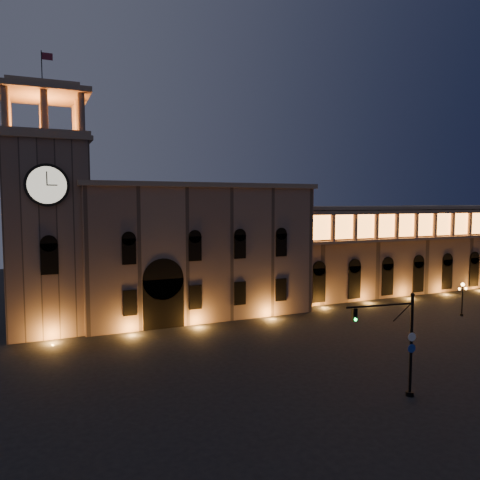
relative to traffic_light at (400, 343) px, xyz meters
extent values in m
plane|color=black|center=(-3.60, 10.93, -4.32)|extent=(160.00, 160.00, 0.00)
cube|color=#785D4E|center=(-5.60, 32.93, 4.18)|extent=(30.00, 12.00, 17.00)
cube|color=#866F5C|center=(-5.60, 32.93, 12.98)|extent=(30.80, 12.80, 0.60)
cube|color=black|center=(-11.60, 27.53, -1.32)|extent=(5.00, 1.40, 6.00)
cylinder|color=black|center=(-11.60, 27.53, 1.68)|extent=(5.00, 1.40, 5.00)
cube|color=orange|center=(-11.60, 27.33, -1.52)|extent=(4.20, 0.20, 5.00)
cube|color=#785D4E|center=(-24.10, 31.93, 6.68)|extent=(9.00, 9.00, 22.00)
cube|color=#866F5C|center=(-24.10, 31.93, 17.93)|extent=(9.80, 9.80, 0.50)
cylinder|color=black|center=(-24.10, 27.25, 12.68)|extent=(4.60, 0.35, 4.60)
cylinder|color=beige|center=(-24.10, 27.11, 12.68)|extent=(4.00, 0.12, 4.00)
cube|color=#866F5C|center=(-24.10, 31.93, 18.43)|extent=(9.40, 9.40, 0.50)
cube|color=orange|center=(-24.10, 31.93, 18.73)|extent=(6.80, 6.80, 0.15)
cylinder|color=#866F5C|center=(-27.90, 28.13, 20.78)|extent=(0.76, 0.76, 4.20)
cylinder|color=#866F5C|center=(-24.10, 28.13, 20.78)|extent=(0.76, 0.76, 4.20)
cylinder|color=#866F5C|center=(-20.30, 28.13, 20.78)|extent=(0.76, 0.76, 4.20)
cylinder|color=#866F5C|center=(-27.90, 35.73, 20.78)|extent=(0.76, 0.76, 4.20)
cylinder|color=#866F5C|center=(-24.10, 35.73, 20.78)|extent=(0.76, 0.76, 4.20)
cylinder|color=#866F5C|center=(-20.30, 35.73, 20.78)|extent=(0.76, 0.76, 4.20)
cylinder|color=#866F5C|center=(-27.90, 31.93, 20.78)|extent=(0.76, 0.76, 4.20)
cylinder|color=#866F5C|center=(-20.30, 31.93, 20.78)|extent=(0.76, 0.76, 4.20)
cube|color=#866F5C|center=(-24.10, 31.93, 23.18)|extent=(9.80, 9.80, 0.60)
cube|color=#866F5C|center=(-24.10, 31.93, 23.78)|extent=(7.50, 7.50, 0.60)
cylinder|color=black|center=(-24.10, 31.93, 26.08)|extent=(0.10, 0.10, 4.00)
plane|color=maroon|center=(-23.50, 31.93, 27.48)|extent=(1.20, 0.00, 1.20)
cube|color=brown|center=(28.40, 34.93, 2.68)|extent=(40.00, 10.00, 14.00)
cube|color=#866F5C|center=(28.40, 34.93, 9.93)|extent=(40.60, 10.60, 0.50)
cube|color=#866F5C|center=(28.40, 29.43, 4.98)|extent=(40.00, 1.20, 0.40)
cube|color=#866F5C|center=(28.40, 29.43, 9.28)|extent=(40.00, 1.40, 0.50)
cube|color=orange|center=(28.40, 29.98, 7.18)|extent=(38.00, 0.15, 3.60)
cylinder|color=#866F5C|center=(10.40, 29.43, 7.18)|extent=(0.70, 0.70, 4.00)
cylinder|color=#866F5C|center=(14.40, 29.43, 7.18)|extent=(0.70, 0.70, 4.00)
cylinder|color=#866F5C|center=(18.40, 29.43, 7.18)|extent=(0.70, 0.70, 4.00)
cylinder|color=#866F5C|center=(22.40, 29.43, 7.18)|extent=(0.70, 0.70, 4.00)
cylinder|color=#866F5C|center=(26.40, 29.43, 7.18)|extent=(0.70, 0.70, 4.00)
cylinder|color=#866F5C|center=(30.40, 29.43, 7.18)|extent=(0.70, 0.70, 4.00)
cylinder|color=#866F5C|center=(34.40, 29.43, 7.18)|extent=(0.70, 0.70, 4.00)
cylinder|color=#866F5C|center=(38.40, 29.43, 7.18)|extent=(0.70, 0.70, 4.00)
cylinder|color=#866F5C|center=(42.40, 29.43, 7.18)|extent=(0.70, 0.70, 4.00)
cube|color=brown|center=(54.40, 40.93, 2.68)|extent=(20.00, 12.00, 14.00)
cylinder|color=black|center=(1.00, -0.14, -0.34)|extent=(0.23, 0.23, 7.94)
cylinder|color=black|center=(1.00, -0.14, -4.15)|extent=(0.64, 0.64, 0.34)
sphere|color=black|center=(1.00, -0.14, 3.74)|extent=(0.32, 0.32, 0.32)
cylinder|color=black|center=(-1.81, 0.27, 3.06)|extent=(5.63, 0.96, 0.14)
cube|color=black|center=(-3.94, 0.59, 2.49)|extent=(0.38, 0.36, 0.96)
cylinder|color=#0CE53F|center=(-3.97, 0.41, 2.18)|extent=(0.22, 0.12, 0.20)
cylinder|color=silver|center=(0.92, -0.29, 0.45)|extent=(0.68, 0.14, 0.68)
cylinder|color=navy|center=(0.92, -0.29, -0.46)|extent=(0.68, 0.14, 0.68)
cylinder|color=black|center=(26.40, 16.83, -2.24)|extent=(0.17, 0.17, 4.15)
cylinder|color=black|center=(26.40, 16.83, -4.16)|extent=(0.46, 0.46, 0.31)
sphere|color=#FFBB66|center=(26.40, 16.83, -0.06)|extent=(0.46, 0.46, 0.46)
cylinder|color=black|center=(26.14, 16.86, -0.69)|extent=(1.04, 0.20, 0.06)
sphere|color=#FFBB66|center=(25.89, 16.89, -0.63)|extent=(0.33, 0.33, 0.33)
cylinder|color=black|center=(26.66, 16.79, -0.69)|extent=(1.04, 0.20, 0.06)
sphere|color=#FFBB66|center=(26.91, 16.76, -0.63)|extent=(0.33, 0.33, 0.33)
camera|label=1|loc=(-25.66, -27.24, 10.87)|focal=35.00mm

